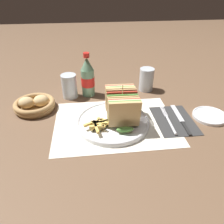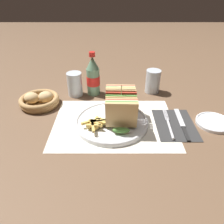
{
  "view_description": "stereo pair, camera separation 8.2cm",
  "coord_description": "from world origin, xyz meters",
  "px_view_note": "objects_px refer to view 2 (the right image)",
  "views": [
    {
      "loc": [
        -0.11,
        -0.66,
        0.48
      ],
      "look_at": [
        -0.03,
        0.02,
        0.04
      ],
      "focal_mm": 35.0,
      "sensor_mm": 36.0,
      "label": 1
    },
    {
      "loc": [
        -0.02,
        -0.67,
        0.48
      ],
      "look_at": [
        -0.03,
        0.02,
        0.04
      ],
      "focal_mm": 35.0,
      "sensor_mm": 36.0,
      "label": 2
    }
  ],
  "objects_px": {
    "club_sandwich": "(121,107)",
    "glass_far": "(76,86)",
    "knife": "(183,124)",
    "coke_bottle_near": "(94,77)",
    "plate_main": "(112,122)",
    "fork": "(170,126)",
    "glass_near": "(153,81)",
    "side_saucer": "(215,123)",
    "bread_basket": "(40,100)"
  },
  "relations": [
    {
      "from": "club_sandwich",
      "to": "glass_far",
      "type": "relative_size",
      "value": 1.81
    },
    {
      "from": "club_sandwich",
      "to": "glass_far",
      "type": "xyz_separation_m",
      "value": [
        -0.2,
        0.23,
        -0.03
      ]
    },
    {
      "from": "knife",
      "to": "coke_bottle_near",
      "type": "bearing_deg",
      "value": 145.84
    },
    {
      "from": "plate_main",
      "to": "coke_bottle_near",
      "type": "bearing_deg",
      "value": 108.7
    },
    {
      "from": "fork",
      "to": "glass_near",
      "type": "height_order",
      "value": "glass_near"
    },
    {
      "from": "fork",
      "to": "side_saucer",
      "type": "xyz_separation_m",
      "value": [
        0.17,
        0.02,
        -0.0
      ]
    },
    {
      "from": "fork",
      "to": "knife",
      "type": "height_order",
      "value": "fork"
    },
    {
      "from": "plate_main",
      "to": "bread_basket",
      "type": "bearing_deg",
      "value": 155.35
    },
    {
      "from": "glass_near",
      "to": "bread_basket",
      "type": "height_order",
      "value": "glass_near"
    },
    {
      "from": "glass_far",
      "to": "knife",
      "type": "bearing_deg",
      "value": -29.3
    },
    {
      "from": "plate_main",
      "to": "glass_far",
      "type": "distance_m",
      "value": 0.29
    },
    {
      "from": "plate_main",
      "to": "club_sandwich",
      "type": "xyz_separation_m",
      "value": [
        0.03,
        0.01,
        0.06
      ]
    },
    {
      "from": "fork",
      "to": "coke_bottle_near",
      "type": "distance_m",
      "value": 0.41
    },
    {
      "from": "knife",
      "to": "glass_far",
      "type": "height_order",
      "value": "glass_far"
    },
    {
      "from": "fork",
      "to": "side_saucer",
      "type": "distance_m",
      "value": 0.17
    },
    {
      "from": "knife",
      "to": "glass_far",
      "type": "relative_size",
      "value": 1.89
    },
    {
      "from": "club_sandwich",
      "to": "coke_bottle_near",
      "type": "relative_size",
      "value": 0.98
    },
    {
      "from": "plate_main",
      "to": "coke_bottle_near",
      "type": "height_order",
      "value": "coke_bottle_near"
    },
    {
      "from": "side_saucer",
      "to": "fork",
      "type": "bearing_deg",
      "value": -173.12
    },
    {
      "from": "knife",
      "to": "glass_near",
      "type": "distance_m",
      "value": 0.29
    },
    {
      "from": "coke_bottle_near",
      "to": "bread_basket",
      "type": "distance_m",
      "value": 0.26
    },
    {
      "from": "fork",
      "to": "bread_basket",
      "type": "distance_m",
      "value": 0.55
    },
    {
      "from": "knife",
      "to": "bread_basket",
      "type": "distance_m",
      "value": 0.59
    },
    {
      "from": "knife",
      "to": "bread_basket",
      "type": "relative_size",
      "value": 1.22
    },
    {
      "from": "club_sandwich",
      "to": "glass_near",
      "type": "xyz_separation_m",
      "value": [
        0.16,
        0.26,
        -0.02
      ]
    },
    {
      "from": "plate_main",
      "to": "club_sandwich",
      "type": "relative_size",
      "value": 1.41
    },
    {
      "from": "knife",
      "to": "side_saucer",
      "type": "distance_m",
      "value": 0.12
    },
    {
      "from": "coke_bottle_near",
      "to": "side_saucer",
      "type": "distance_m",
      "value": 0.54
    },
    {
      "from": "knife",
      "to": "coke_bottle_near",
      "type": "height_order",
      "value": "coke_bottle_near"
    },
    {
      "from": "coke_bottle_near",
      "to": "side_saucer",
      "type": "xyz_separation_m",
      "value": [
        0.47,
        -0.25,
        -0.08
      ]
    },
    {
      "from": "fork",
      "to": "side_saucer",
      "type": "relative_size",
      "value": 1.43
    },
    {
      "from": "coke_bottle_near",
      "to": "glass_near",
      "type": "height_order",
      "value": "coke_bottle_near"
    },
    {
      "from": "glass_far",
      "to": "side_saucer",
      "type": "height_order",
      "value": "glass_far"
    },
    {
      "from": "fork",
      "to": "glass_far",
      "type": "distance_m",
      "value": 0.46
    },
    {
      "from": "plate_main",
      "to": "side_saucer",
      "type": "bearing_deg",
      "value": -0.41
    },
    {
      "from": "fork",
      "to": "glass_far",
      "type": "height_order",
      "value": "glass_far"
    },
    {
      "from": "bread_basket",
      "to": "side_saucer",
      "type": "bearing_deg",
      "value": -11.75
    },
    {
      "from": "coke_bottle_near",
      "to": "side_saucer",
      "type": "bearing_deg",
      "value": -27.99
    },
    {
      "from": "plate_main",
      "to": "glass_far",
      "type": "bearing_deg",
      "value": 125.55
    },
    {
      "from": "coke_bottle_near",
      "to": "knife",
      "type": "bearing_deg",
      "value": -36.23
    },
    {
      "from": "club_sandwich",
      "to": "coke_bottle_near",
      "type": "bearing_deg",
      "value": 116.18
    },
    {
      "from": "plate_main",
      "to": "club_sandwich",
      "type": "distance_m",
      "value": 0.07
    },
    {
      "from": "glass_far",
      "to": "bread_basket",
      "type": "bearing_deg",
      "value": -146.87
    },
    {
      "from": "knife",
      "to": "bread_basket",
      "type": "xyz_separation_m",
      "value": [
        -0.57,
        0.15,
        0.02
      ]
    },
    {
      "from": "plate_main",
      "to": "side_saucer",
      "type": "height_order",
      "value": "plate_main"
    },
    {
      "from": "glass_near",
      "to": "glass_far",
      "type": "xyz_separation_m",
      "value": [
        -0.36,
        -0.03,
        -0.01
      ]
    },
    {
      "from": "coke_bottle_near",
      "to": "glass_near",
      "type": "xyz_separation_m",
      "value": [
        0.28,
        0.02,
        -0.03
      ]
    },
    {
      "from": "plate_main",
      "to": "glass_near",
      "type": "height_order",
      "value": "glass_near"
    },
    {
      "from": "knife",
      "to": "glass_far",
      "type": "distance_m",
      "value": 0.49
    },
    {
      "from": "plate_main",
      "to": "coke_bottle_near",
      "type": "relative_size",
      "value": 1.38
    }
  ]
}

